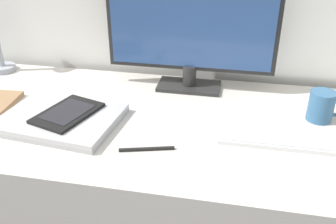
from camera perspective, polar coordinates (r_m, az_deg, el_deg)
desk at (r=1.29m, az=-0.02°, el=-15.24°), size 1.55×0.63×0.72m
monitor at (r=1.19m, az=3.55°, el=14.12°), size 0.54×0.11×0.44m
keyboard at (r=1.02m, az=17.25°, el=-3.90°), size 0.34×0.10×0.01m
laptop at (r=1.09m, az=-16.01°, el=-1.00°), size 0.34×0.27×0.03m
ereader at (r=1.08m, az=-15.06°, el=-0.13°), size 0.17×0.21×0.01m
coffee_mug at (r=1.14m, az=22.43°, el=0.82°), size 0.10×0.07×0.09m
pen at (r=0.94m, az=-3.26°, el=-5.63°), size 0.14×0.05×0.01m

